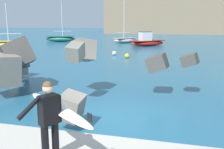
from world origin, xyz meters
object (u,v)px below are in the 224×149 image
object	(u,v)px
boat_near_centre	(61,39)
boat_mid_centre	(5,44)
mooring_buoy_middle	(127,56)
surfer_with_board	(53,116)
boat_near_right	(147,42)
boat_far_left	(125,40)
mooring_buoy_inner	(114,53)

from	to	relation	value
boat_near_centre	boat_mid_centre	size ratio (longest dim) A/B	1.21
boat_near_centre	mooring_buoy_middle	size ratio (longest dim) A/B	16.15
surfer_with_board	boat_near_centre	bearing A→B (deg)	115.77
boat_near_centre	mooring_buoy_middle	distance (m)	25.04
boat_near_right	boat_far_left	world-z (taller)	boat_far_left
boat_near_centre	mooring_buoy_inner	xyz separation A→B (m)	(14.39, -17.41, -0.33)
mooring_buoy_inner	mooring_buoy_middle	bearing A→B (deg)	-47.23
surfer_with_board	boat_far_left	xyz separation A→B (m)	(-6.31, 37.90, -0.78)
surfer_with_board	boat_near_centre	world-z (taller)	boat_near_centre
boat_near_centre	boat_near_right	size ratio (longest dim) A/B	1.35
boat_near_right	boat_far_left	bearing A→B (deg)	128.07
surfer_with_board	mooring_buoy_middle	xyz separation A→B (m)	(-2.17, 18.55, -1.06)
boat_far_left	mooring_buoy_inner	distance (m)	17.72
mooring_buoy_inner	mooring_buoy_middle	size ratio (longest dim) A/B	1.00
boat_far_left	boat_mid_centre	bearing A→B (deg)	-131.68
mooring_buoy_inner	mooring_buoy_middle	xyz separation A→B (m)	(1.67, -1.81, 0.00)
surfer_with_board	boat_near_centre	distance (m)	41.94
surfer_with_board	boat_far_left	size ratio (longest dim) A/B	0.29
boat_near_centre	boat_near_right	distance (m)	17.14
boat_far_left	mooring_buoy_middle	size ratio (longest dim) A/B	15.77
mooring_buoy_middle	mooring_buoy_inner	bearing A→B (deg)	132.77
boat_far_left	boat_near_right	bearing A→B (deg)	-51.93
surfer_with_board	boat_near_right	size ratio (longest dim) A/B	0.38
surfer_with_board	mooring_buoy_middle	bearing A→B (deg)	96.66
boat_near_centre	boat_far_left	world-z (taller)	boat_near_centre
boat_far_left	mooring_buoy_inner	xyz separation A→B (m)	(2.47, -17.55, -0.27)
surfer_with_board	mooring_buoy_middle	world-z (taller)	surfer_with_board
surfer_with_board	mooring_buoy_middle	distance (m)	18.71
boat_far_left	mooring_buoy_inner	size ratio (longest dim) A/B	15.77
boat_near_centre	boat_mid_centre	world-z (taller)	boat_near_centre
boat_near_right	boat_mid_centre	size ratio (longest dim) A/B	0.90
boat_near_right	surfer_with_board	bearing A→B (deg)	-86.53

